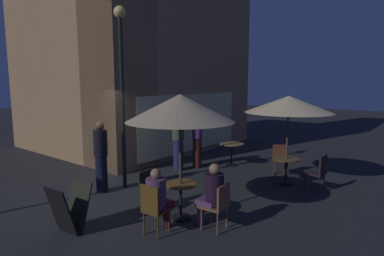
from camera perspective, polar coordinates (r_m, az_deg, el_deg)
The scene contains 19 objects.
ground_plane at distance 8.62m, azimuth -15.15°, elevation -10.69°, with size 60.00×60.00×0.00m, color #262729.
cafe_building at distance 12.77m, azimuth -10.85°, elevation 15.88°, with size 7.75×7.10×9.00m.
street_lamp_near_corner at distance 8.34m, azimuth -12.41°, elevation 9.96°, with size 0.30×0.30×4.59m.
menu_sandwich_board at distance 6.44m, azimuth -20.91°, elevation -13.15°, with size 0.69×0.60×0.89m.
cafe_table_0 at distance 9.06m, azimuth 16.36°, elevation -6.46°, with size 0.69×0.69×0.72m.
cafe_table_1 at distance 6.56m, azimuth -2.05°, elevation -11.75°, with size 0.65×0.65×0.74m.
cafe_table_2 at distance 10.66m, azimuth 7.05°, elevation -3.71°, with size 0.79×0.79×0.75m.
patio_umbrella_0 at distance 8.80m, azimuth 16.79°, elevation 4.00°, with size 2.29×2.29×2.39m.
patio_umbrella_1 at distance 6.19m, azimuth -2.13°, elevation 3.50°, with size 2.12×2.12×2.52m.
cafe_chair_0 at distance 8.71m, azimuth 21.62°, elevation -6.97°, with size 0.46×0.46×0.94m.
cafe_chair_1 at distance 9.82m, azimuth 15.37°, elevation -5.03°, with size 0.57×0.57×0.91m.
cafe_chair_2 at distance 7.02m, azimuth -7.72°, elevation -10.36°, with size 0.45×0.45×0.87m.
cafe_chair_3 at distance 5.92m, azimuth -6.97°, elevation -13.57°, with size 0.43×0.43×0.96m.
cafe_chair_4 at distance 6.10m, azimuth 4.77°, elevation -13.12°, with size 0.46×0.46×0.89m.
patron_seated_0 at distance 5.97m, azimuth -6.07°, elevation -11.94°, with size 0.55×0.39×1.22m.
patron_seated_1 at distance 6.10m, azimuth 3.59°, elevation -11.26°, with size 0.38×0.54×1.27m.
patron_standing_2 at distance 9.98m, azimuth -2.48°, elevation -2.30°, with size 0.37×0.37×1.85m.
patron_standing_3 at distance 8.34m, azimuth -15.87°, elevation -4.89°, with size 0.34×0.34×1.79m.
patron_standing_4 at distance 10.30m, azimuth 0.92°, elevation -2.26°, with size 0.33×0.33×1.74m.
Camera 1 is at (-4.76, -6.64, 2.74)m, focal length 30.03 mm.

